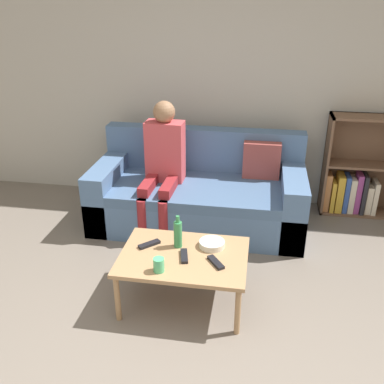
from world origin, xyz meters
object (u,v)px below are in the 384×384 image
(bookshelf, at_px, (358,177))
(snack_bowl, at_px, (212,244))
(tv_remote_0, at_px, (184,256))
(tv_remote_2, at_px, (216,262))
(couch, at_px, (200,195))
(tv_remote_1, at_px, (149,244))
(bottle, at_px, (178,234))
(person_adult, at_px, (163,158))
(cup_near, at_px, (159,265))
(coffee_table, at_px, (184,259))

(bookshelf, xyz_separation_m, snack_bowl, (-1.32, -1.58, 0.03))
(tv_remote_0, height_order, tv_remote_2, same)
(bookshelf, relative_size, tv_remote_0, 5.87)
(couch, relative_size, bookshelf, 1.95)
(snack_bowl, bearing_deg, bookshelf, 50.28)
(tv_remote_0, relative_size, tv_remote_2, 1.06)
(tv_remote_1, height_order, tv_remote_2, same)
(bottle, bearing_deg, couch, 90.39)
(person_adult, distance_m, snack_bowl, 1.20)
(person_adult, height_order, tv_remote_2, person_adult)
(cup_near, xyz_separation_m, tv_remote_2, (0.37, 0.15, -0.04))
(bottle, bearing_deg, bookshelf, 46.06)
(coffee_table, height_order, tv_remote_0, tv_remote_0)
(couch, height_order, tv_remote_2, couch)
(snack_bowl, distance_m, bottle, 0.27)
(bookshelf, xyz_separation_m, tv_remote_1, (-1.78, -1.65, 0.02))
(person_adult, distance_m, cup_near, 1.42)
(cup_near, relative_size, tv_remote_1, 0.64)
(coffee_table, bearing_deg, tv_remote_1, 163.21)
(tv_remote_2, bearing_deg, cup_near, 166.13)
(coffee_table, xyz_separation_m, tv_remote_1, (-0.28, 0.08, 0.05))
(bookshelf, distance_m, bottle, 2.26)
(person_adult, bearing_deg, bottle, -70.03)
(couch, bearing_deg, tv_remote_1, -100.06)
(tv_remote_0, height_order, snack_bowl, snack_bowl)
(couch, height_order, cup_near, couch)
(coffee_table, bearing_deg, person_adult, 109.45)
(bookshelf, relative_size, coffee_table, 1.13)
(tv_remote_0, bearing_deg, cup_near, -138.82)
(bookshelf, distance_m, tv_remote_2, 2.20)
(tv_remote_2, distance_m, snack_bowl, 0.22)
(tv_remote_0, xyz_separation_m, bottle, (-0.07, 0.14, 0.10))
(coffee_table, bearing_deg, couch, 93.18)
(tv_remote_1, bearing_deg, cup_near, -18.33)
(coffee_table, bearing_deg, tv_remote_0, -71.93)
(tv_remote_1, xyz_separation_m, bottle, (0.21, 0.02, 0.10))
(tv_remote_0, bearing_deg, bottle, 104.60)
(cup_near, distance_m, tv_remote_2, 0.40)
(person_adult, xyz_separation_m, tv_remote_2, (0.65, -1.23, -0.29))
(tv_remote_1, bearing_deg, coffee_table, 29.10)
(person_adult, distance_m, tv_remote_1, 1.12)
(couch, xyz_separation_m, cup_near, (-0.06, -1.46, 0.16))
(cup_near, bearing_deg, couch, 87.67)
(couch, bearing_deg, person_adult, -165.25)
(couch, xyz_separation_m, bookshelf, (1.57, 0.49, 0.10))
(snack_bowl, bearing_deg, person_adult, 120.53)
(couch, bearing_deg, cup_near, -92.33)
(couch, bearing_deg, coffee_table, -86.82)
(bottle, bearing_deg, cup_near, -101.66)
(cup_near, bearing_deg, tv_remote_0, 54.01)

